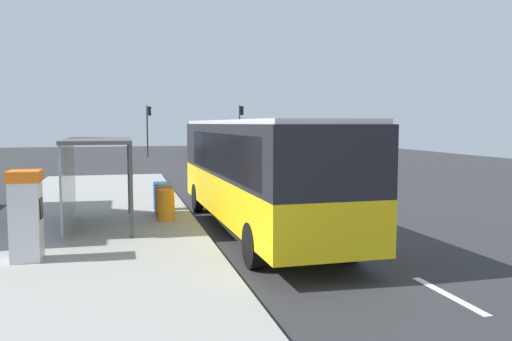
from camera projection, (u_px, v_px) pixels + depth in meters
name	position (u px, v px, depth m)	size (l,w,h in m)	color
ground_plane	(226.00, 181.00, 28.86)	(56.00, 92.00, 0.04)	#2D2D30
sidewalk_platform	(91.00, 226.00, 15.70)	(6.20, 30.00, 0.18)	#999993
lane_stripe_seg_0	(448.00, 295.00, 9.60)	(0.16, 2.20, 0.01)	silver
lane_stripe_seg_1	(339.00, 238.00, 14.43)	(0.16, 2.20, 0.01)	silver
lane_stripe_seg_2	(285.00, 209.00, 19.26)	(0.16, 2.20, 0.01)	silver
lane_stripe_seg_3	(252.00, 192.00, 24.09)	(0.16, 2.20, 0.01)	silver
lane_stripe_seg_4	(231.00, 180.00, 28.92)	(0.16, 2.20, 0.01)	silver
lane_stripe_seg_5	(215.00, 172.00, 33.75)	(0.16, 2.20, 0.01)	silver
lane_stripe_seg_6	(204.00, 166.00, 38.58)	(0.16, 2.20, 0.01)	silver
lane_stripe_seg_7	(194.00, 161.00, 43.41)	(0.16, 2.20, 0.01)	silver
bus	(257.00, 168.00, 15.11)	(2.73, 11.06, 3.21)	yellow
white_van	(236.00, 149.00, 36.91)	(2.17, 5.26, 2.30)	silver
sedan_near	(209.00, 148.00, 49.17)	(2.02, 4.49, 1.52)	#B7B7BC
sedan_far	(198.00, 146.00, 55.75)	(1.91, 4.43, 1.52)	navy
ticket_machine	(26.00, 215.00, 11.29)	(0.66, 0.76, 1.94)	silver
recycling_bin_orange	(166.00, 205.00, 16.02)	(0.52, 0.52, 0.95)	orange
recycling_bin_red	(164.00, 202.00, 16.70)	(0.52, 0.52, 0.95)	red
recycling_bin_green	(163.00, 199.00, 17.37)	(0.52, 0.52, 0.95)	green
recycling_bin_blue	(161.00, 196.00, 18.05)	(0.52, 0.52, 0.95)	blue
traffic_light_near_side	(241.00, 122.00, 50.32)	(0.49, 0.28, 4.83)	#2D2D2D
traffic_light_far_side	(148.00, 123.00, 49.00)	(0.49, 0.28, 4.76)	#2D2D2D
bus_shelter	(87.00, 159.00, 15.00)	(1.80, 4.00, 2.50)	#4C4C51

